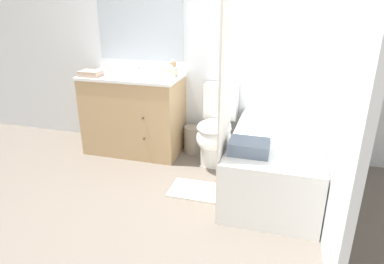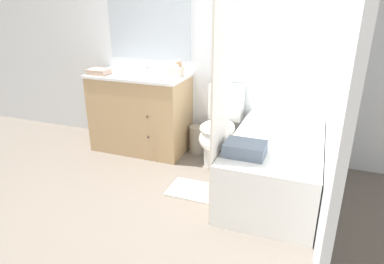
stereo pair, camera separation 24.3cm
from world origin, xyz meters
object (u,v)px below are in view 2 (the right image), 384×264
(vanity_cabinet, at_px, (141,112))
(soap_dispenser, at_px, (179,68))
(bathtub, at_px, (275,165))
(sink_faucet, at_px, (147,68))
(hand_towel_folded, at_px, (99,72))
(tissue_box, at_px, (176,71))
(wastebasket, at_px, (198,139))
(bath_towel_folded, at_px, (245,149))
(toilet, at_px, (220,131))
(bath_mat, at_px, (199,191))

(vanity_cabinet, relative_size, soap_dispenser, 6.06)
(vanity_cabinet, distance_m, bathtub, 1.67)
(sink_faucet, relative_size, soap_dispenser, 0.79)
(sink_faucet, xyz_separation_m, bathtub, (1.60, -0.62, -0.66))
(sink_faucet, bearing_deg, hand_towel_folded, -136.88)
(tissue_box, bearing_deg, wastebasket, 19.29)
(tissue_box, bearing_deg, sink_faucet, 161.64)
(vanity_cabinet, height_order, bathtub, vanity_cabinet)
(bathtub, distance_m, tissue_box, 1.43)
(sink_faucet, distance_m, soap_dispenser, 0.47)
(sink_faucet, bearing_deg, wastebasket, -5.64)
(wastebasket, bearing_deg, sink_faucet, 174.36)
(hand_towel_folded, height_order, bath_towel_folded, hand_towel_folded)
(sink_faucet, relative_size, tissue_box, 1.10)
(tissue_box, height_order, soap_dispenser, soap_dispenser)
(toilet, bearing_deg, hand_towel_folded, -175.17)
(sink_faucet, bearing_deg, soap_dispenser, -13.86)
(bath_towel_folded, bearing_deg, sink_faucet, 142.92)
(vanity_cabinet, height_order, tissue_box, tissue_box)
(bathtub, relative_size, tissue_box, 11.13)
(toilet, bearing_deg, tissue_box, 168.40)
(vanity_cabinet, height_order, bath_mat, vanity_cabinet)
(vanity_cabinet, height_order, bath_towel_folded, vanity_cabinet)
(vanity_cabinet, relative_size, bathtub, 0.76)
(toilet, bearing_deg, vanity_cabinet, 176.26)
(toilet, xyz_separation_m, bath_towel_folded, (0.44, -0.81, 0.21))
(bathtub, distance_m, soap_dispenser, 1.44)
(tissue_box, bearing_deg, vanity_cabinet, -173.96)
(toilet, height_order, bath_mat, toilet)
(vanity_cabinet, xyz_separation_m, sink_faucet, (-0.00, 0.19, 0.47))
(tissue_box, relative_size, bath_mat, 0.23)
(bathtub, relative_size, wastebasket, 4.60)
(bath_towel_folded, bearing_deg, hand_towel_folded, 158.91)
(sink_faucet, xyz_separation_m, bath_towel_folded, (1.41, -1.06, -0.35))
(wastebasket, bearing_deg, bath_mat, -69.95)
(bath_mat, bearing_deg, toilet, 89.90)
(bathtub, bearing_deg, toilet, 149.83)
(bath_towel_folded, bearing_deg, soap_dispenser, 135.09)
(tissue_box, relative_size, soap_dispenser, 0.72)
(bathtub, xyz_separation_m, bath_towel_folded, (-0.20, -0.44, 0.31))
(bath_towel_folded, bearing_deg, bath_mat, 160.04)
(vanity_cabinet, height_order, hand_towel_folded, hand_towel_folded)
(toilet, bearing_deg, bath_towel_folded, -61.53)
(bath_mat, bearing_deg, hand_towel_folded, 158.54)
(tissue_box, bearing_deg, bathtub, -22.29)
(sink_faucet, distance_m, bathtub, 1.84)
(wastebasket, xyz_separation_m, hand_towel_folded, (-1.05, -0.30, 0.77))
(wastebasket, bearing_deg, soap_dispenser, -167.53)
(sink_faucet, relative_size, hand_towel_folded, 0.64)
(toilet, distance_m, hand_towel_folded, 1.47)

